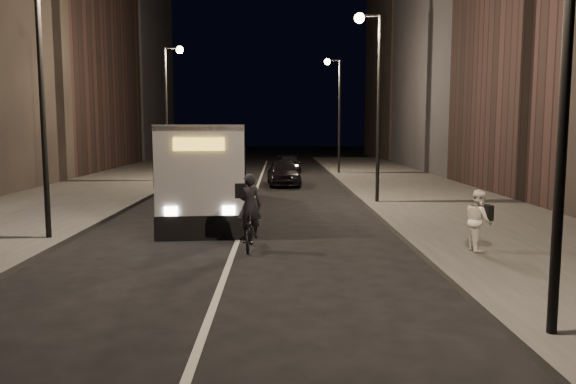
{
  "coord_description": "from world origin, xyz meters",
  "views": [
    {
      "loc": [
        1.26,
        -12.55,
        3.41
      ],
      "look_at": [
        1.53,
        4.06,
        1.5
      ],
      "focal_mm": 35.0,
      "sensor_mm": 36.0,
      "label": 1
    }
  ],
  "objects_px": {
    "pedestrian_woman": "(478,220)",
    "car_far": "(289,164)",
    "streetlight_right_mid": "(373,82)",
    "streetlight_left_near": "(50,59)",
    "car_mid": "(220,167)",
    "cyclist_on_bicycle": "(250,224)",
    "streetlight_left_far": "(170,95)",
    "city_bus": "(208,164)",
    "car_near": "(283,172)",
    "streetlight_right_far": "(336,100)"
  },
  "relations": [
    {
      "from": "car_near",
      "to": "car_far",
      "type": "height_order",
      "value": "car_near"
    },
    {
      "from": "streetlight_left_near",
      "to": "car_far",
      "type": "xyz_separation_m",
      "value": [
        7.33,
        26.48,
        -4.74
      ]
    },
    {
      "from": "streetlight_left_far",
      "to": "cyclist_on_bicycle",
      "type": "relative_size",
      "value": 3.76
    },
    {
      "from": "pedestrian_woman",
      "to": "cyclist_on_bicycle",
      "type": "bearing_deg",
      "value": 79.93
    },
    {
      "from": "streetlight_left_near",
      "to": "car_far",
      "type": "distance_m",
      "value": 27.88
    },
    {
      "from": "streetlight_right_mid",
      "to": "car_mid",
      "type": "bearing_deg",
      "value": 120.01
    },
    {
      "from": "car_mid",
      "to": "pedestrian_woman",
      "type": "bearing_deg",
      "value": 103.94
    },
    {
      "from": "streetlight_left_far",
      "to": "car_far",
      "type": "xyz_separation_m",
      "value": [
        7.33,
        8.48,
        -4.74
      ]
    },
    {
      "from": "streetlight_left_near",
      "to": "cyclist_on_bicycle",
      "type": "height_order",
      "value": "streetlight_left_near"
    },
    {
      "from": "streetlight_right_mid",
      "to": "streetlight_left_far",
      "type": "relative_size",
      "value": 1.0
    },
    {
      "from": "streetlight_right_far",
      "to": "city_bus",
      "type": "relative_size",
      "value": 0.62
    },
    {
      "from": "streetlight_right_far",
      "to": "cyclist_on_bicycle",
      "type": "xyz_separation_m",
      "value": [
        -4.89,
        -25.05,
        -4.64
      ]
    },
    {
      "from": "pedestrian_woman",
      "to": "car_mid",
      "type": "xyz_separation_m",
      "value": [
        -9.35,
        24.11,
        -0.26
      ]
    },
    {
      "from": "car_mid",
      "to": "car_far",
      "type": "distance_m",
      "value": 6.5
    },
    {
      "from": "cyclist_on_bicycle",
      "to": "car_mid",
      "type": "height_order",
      "value": "cyclist_on_bicycle"
    },
    {
      "from": "cyclist_on_bicycle",
      "to": "car_mid",
      "type": "bearing_deg",
      "value": 98.98
    },
    {
      "from": "city_bus",
      "to": "streetlight_right_mid",
      "type": "bearing_deg",
      "value": 5.87
    },
    {
      "from": "cyclist_on_bicycle",
      "to": "car_near",
      "type": "bearing_deg",
      "value": 87.46
    },
    {
      "from": "streetlight_left_far",
      "to": "car_far",
      "type": "height_order",
      "value": "streetlight_left_far"
    },
    {
      "from": "cyclist_on_bicycle",
      "to": "car_near",
      "type": "xyz_separation_m",
      "value": [
        1.08,
        17.67,
        0.06
      ]
    },
    {
      "from": "streetlight_right_mid",
      "to": "city_bus",
      "type": "distance_m",
      "value": 7.92
    },
    {
      "from": "car_mid",
      "to": "cyclist_on_bicycle",
      "type": "bearing_deg",
      "value": 90.75
    },
    {
      "from": "car_far",
      "to": "car_near",
      "type": "bearing_deg",
      "value": -95.33
    },
    {
      "from": "city_bus",
      "to": "cyclist_on_bicycle",
      "type": "bearing_deg",
      "value": -79.55
    },
    {
      "from": "streetlight_left_near",
      "to": "streetlight_right_far",
      "type": "bearing_deg",
      "value": 66.04
    },
    {
      "from": "streetlight_right_far",
      "to": "city_bus",
      "type": "distance_m",
      "value": 19.0
    },
    {
      "from": "streetlight_right_mid",
      "to": "car_far",
      "type": "distance_m",
      "value": 19.37
    },
    {
      "from": "car_near",
      "to": "car_far",
      "type": "bearing_deg",
      "value": 83.9
    },
    {
      "from": "cyclist_on_bicycle",
      "to": "streetlight_right_far",
      "type": "bearing_deg",
      "value": 79.91
    },
    {
      "from": "streetlight_right_far",
      "to": "cyclist_on_bicycle",
      "type": "height_order",
      "value": "streetlight_right_far"
    },
    {
      "from": "pedestrian_woman",
      "to": "city_bus",
      "type": "bearing_deg",
      "value": 42.13
    },
    {
      "from": "city_bus",
      "to": "car_far",
      "type": "height_order",
      "value": "city_bus"
    },
    {
      "from": "pedestrian_woman",
      "to": "car_near",
      "type": "height_order",
      "value": "pedestrian_woman"
    },
    {
      "from": "pedestrian_woman",
      "to": "car_far",
      "type": "bearing_deg",
      "value": 7.8
    },
    {
      "from": "cyclist_on_bicycle",
      "to": "pedestrian_woman",
      "type": "height_order",
      "value": "cyclist_on_bicycle"
    },
    {
      "from": "streetlight_left_far",
      "to": "pedestrian_woman",
      "type": "distance_m",
      "value": 23.66
    },
    {
      "from": "streetlight_right_far",
      "to": "streetlight_left_near",
      "type": "height_order",
      "value": "same"
    },
    {
      "from": "streetlight_right_far",
      "to": "streetlight_left_near",
      "type": "relative_size",
      "value": 1.0
    },
    {
      "from": "streetlight_left_near",
      "to": "car_near",
      "type": "distance_m",
      "value": 18.54
    },
    {
      "from": "streetlight_left_far",
      "to": "car_mid",
      "type": "height_order",
      "value": "streetlight_left_far"
    },
    {
      "from": "streetlight_right_far",
      "to": "pedestrian_woman",
      "type": "height_order",
      "value": "streetlight_right_far"
    },
    {
      "from": "cyclist_on_bicycle",
      "to": "pedestrian_woman",
      "type": "distance_m",
      "value": 6.17
    },
    {
      "from": "city_bus",
      "to": "car_far",
      "type": "relative_size",
      "value": 3.09
    },
    {
      "from": "streetlight_right_mid",
      "to": "streetlight_left_near",
      "type": "height_order",
      "value": "same"
    },
    {
      "from": "car_far",
      "to": "streetlight_left_near",
      "type": "bearing_deg",
      "value": -108.04
    },
    {
      "from": "car_near",
      "to": "streetlight_left_near",
      "type": "bearing_deg",
      "value": -115.77
    },
    {
      "from": "pedestrian_woman",
      "to": "car_near",
      "type": "relative_size",
      "value": 0.36
    },
    {
      "from": "car_mid",
      "to": "car_far",
      "type": "xyz_separation_m",
      "value": [
        4.82,
        4.37,
        -0.1
      ]
    },
    {
      "from": "city_bus",
      "to": "car_far",
      "type": "bearing_deg",
      "value": 74.69
    },
    {
      "from": "cyclist_on_bicycle",
      "to": "city_bus",
      "type": "bearing_deg",
      "value": 106.23
    }
  ]
}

